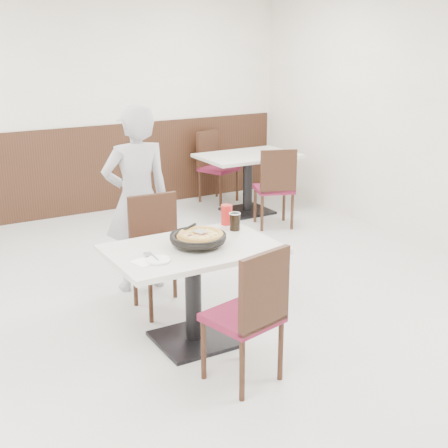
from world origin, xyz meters
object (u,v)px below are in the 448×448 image
pizza (201,237)px  bg_chair_right_near (274,187)px  chair_near (242,314)px  bg_table_right (248,184)px  main_table (193,295)px  diner_person (137,199)px  side_plate (158,260)px  chair_far (162,256)px  bg_chair_right_far (218,167)px  pizza_pan (198,240)px  red_cup (227,215)px  cola_glass (235,222)px

pizza → bg_chair_right_near: (2.09, 2.09, -0.34)m
chair_near → bg_table_right: size_ratio=0.79×
main_table → diner_person: bearing=87.1°
side_plate → bg_table_right: (2.54, 2.89, -0.38)m
chair_far → bg_chair_right_far: size_ratio=1.00×
pizza_pan → bg_table_right: pizza_pan is taller
pizza_pan → bg_table_right: bearing=51.8°
pizza → red_cup: red_cup is taller
bg_chair_right_near → bg_table_right: bearing=106.1°
red_cup → diner_person: (-0.43, 0.82, -0.00)m
cola_glass → red_cup: size_ratio=0.81×
diner_person → bg_table_right: 2.71m
chair_far → bg_chair_right_near: same height
chair_near → pizza: (0.04, 0.64, 0.34)m
bg_table_right → bg_chair_right_near: bg_chair_right_near is taller
bg_table_right → diner_person: bearing=-143.6°
cola_glass → bg_chair_right_far: bg_chair_right_far is taller
cola_glass → bg_table_right: 3.13m
main_table → red_cup: (0.49, 0.35, 0.45)m
cola_glass → bg_chair_right_near: 2.58m
pizza_pan → bg_chair_right_near: bearing=44.8°
chair_near → bg_chair_right_far: (2.12, 4.02, 0.00)m
pizza → cola_glass: size_ratio=2.69×
chair_far → main_table: bearing=88.8°
side_plate → diner_person: diner_person is taller
main_table → pizza: size_ratio=3.43×
main_table → chair_near: (0.03, -0.63, 0.10)m
pizza_pan → bg_chair_right_far: bg_chair_right_far is taller
bg_chair_right_far → pizza_pan: bearing=36.7°
bg_table_right → bg_chair_right_far: bg_chair_right_far is taller
bg_chair_right_near → chair_far: bearing=-125.1°
main_table → bg_chair_right_far: bg_chair_right_far is taller
chair_far → pizza_pan: 0.70m
pizza → bg_chair_right_far: (2.07, 3.38, -0.34)m
bg_chair_right_near → bg_chair_right_far: bearing=110.6°
cola_glass → bg_chair_right_near: bg_chair_right_near is taller
chair_near → diner_person: size_ratio=0.58×
pizza → diner_person: 1.15m
main_table → side_plate: side_plate is taller
pizza → diner_person: diner_person is taller
red_cup → bg_chair_right_near: (1.67, 1.76, -0.35)m
chair_far → cola_glass: (0.42, -0.44, 0.34)m
red_cup → bg_table_right: (1.72, 2.40, -0.45)m
chair_near → side_plate: size_ratio=5.82×
chair_near → pizza_pan: (0.01, 0.63, 0.32)m
main_table → bg_chair_right_near: size_ratio=1.26×
main_table → pizza_pan: (0.04, -0.00, 0.42)m
side_plate → bg_chair_right_near: (2.50, 2.25, -0.28)m
bg_chair_right_near → bg_chair_right_far: (-0.01, 1.29, 0.00)m
red_cup → bg_chair_right_far: (1.66, 3.04, -0.35)m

